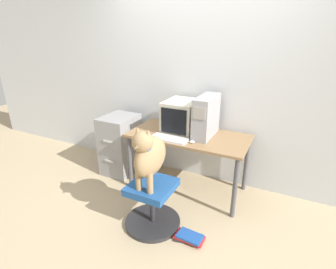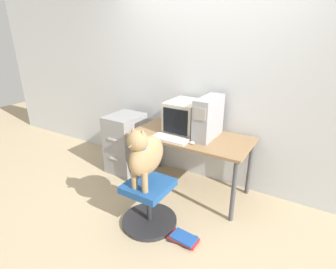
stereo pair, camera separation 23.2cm
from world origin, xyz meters
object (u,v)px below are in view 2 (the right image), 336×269
at_px(crt_monitor, 184,116).
at_px(dog, 145,154).
at_px(filing_cabinet, 126,143).
at_px(office_chair, 149,204).
at_px(keyboard, 170,139).
at_px(pc_tower, 208,118).
at_px(book_stack_floor, 183,238).

xyz_separation_m(crt_monitor, dog, (0.07, -0.90, -0.11)).
bearing_deg(filing_cabinet, office_chair, -39.42).
distance_m(keyboard, filing_cabinet, 0.97).
height_order(keyboard, filing_cabinet, filing_cabinet).
bearing_deg(dog, crt_monitor, 94.62).
distance_m(keyboard, dog, 0.59).
xyz_separation_m(crt_monitor, filing_cabinet, (-0.88, -0.08, -0.51)).
xyz_separation_m(pc_tower, keyboard, (-0.32, -0.30, -0.22)).
relative_size(pc_tower, keyboard, 1.18).
distance_m(dog, filing_cabinet, 1.32).
height_order(pc_tower, book_stack_floor, pc_tower).
relative_size(crt_monitor, pc_tower, 0.91).
xyz_separation_m(office_chair, book_stack_floor, (0.43, -0.04, -0.20)).
height_order(crt_monitor, pc_tower, pc_tower).
height_order(crt_monitor, filing_cabinet, crt_monitor).
bearing_deg(dog, office_chair, 90.00).
bearing_deg(crt_monitor, dog, -85.38).
relative_size(pc_tower, office_chair, 0.88).
bearing_deg(crt_monitor, office_chair, -85.17).
bearing_deg(filing_cabinet, book_stack_floor, -30.97).
height_order(crt_monitor, office_chair, crt_monitor).
bearing_deg(pc_tower, filing_cabinet, -177.34).
distance_m(crt_monitor, keyboard, 0.37).
distance_m(office_chair, dog, 0.58).
bearing_deg(pc_tower, keyboard, -137.05).
bearing_deg(crt_monitor, book_stack_floor, -61.27).
relative_size(keyboard, book_stack_floor, 1.42).
bearing_deg(pc_tower, dog, -105.70).
bearing_deg(filing_cabinet, pc_tower, 2.66).
bearing_deg(book_stack_floor, dog, 179.13).
bearing_deg(book_stack_floor, pc_tower, 101.54).
bearing_deg(filing_cabinet, keyboard, -15.36).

